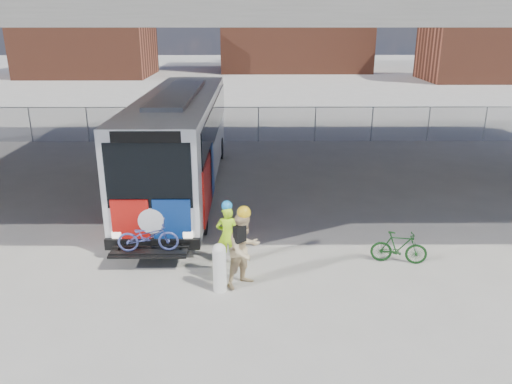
{
  "coord_description": "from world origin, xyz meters",
  "views": [
    {
      "loc": [
        0.69,
        -13.99,
        6.14
      ],
      "look_at": [
        0.78,
        -0.88,
        1.6
      ],
      "focal_mm": 35.0,
      "sensor_mm": 36.0,
      "label": 1
    }
  ],
  "objects_px": {
    "bollard": "(220,266)",
    "cyclist_hivis": "(227,234)",
    "bike_parked": "(399,247)",
    "bus": "(181,134)",
    "cyclist_tan": "(244,249)"
  },
  "relations": [
    {
      "from": "bollard",
      "to": "cyclist_hivis",
      "type": "height_order",
      "value": "cyclist_hivis"
    },
    {
      "from": "bollard",
      "to": "bike_parked",
      "type": "height_order",
      "value": "bollard"
    },
    {
      "from": "bus",
      "to": "cyclist_tan",
      "type": "relative_size",
      "value": 6.28
    },
    {
      "from": "cyclist_tan",
      "to": "bike_parked",
      "type": "relative_size",
      "value": 1.4
    },
    {
      "from": "bus",
      "to": "bike_parked",
      "type": "distance_m",
      "value": 9.28
    },
    {
      "from": "bollard",
      "to": "cyclist_tan",
      "type": "height_order",
      "value": "cyclist_tan"
    },
    {
      "from": "cyclist_hivis",
      "to": "bike_parked",
      "type": "bearing_deg",
      "value": 176.89
    },
    {
      "from": "cyclist_hivis",
      "to": "bollard",
      "type": "bearing_deg",
      "value": 82.27
    },
    {
      "from": "bus",
      "to": "cyclist_tan",
      "type": "xyz_separation_m",
      "value": [
        2.48,
        -7.49,
        -1.14
      ]
    },
    {
      "from": "bus",
      "to": "cyclist_hivis",
      "type": "relative_size",
      "value": 7.31
    },
    {
      "from": "cyclist_hivis",
      "to": "bus",
      "type": "bearing_deg",
      "value": -75.16
    },
    {
      "from": "cyclist_tan",
      "to": "bollard",
      "type": "bearing_deg",
      "value": 165.45
    },
    {
      "from": "cyclist_hivis",
      "to": "cyclist_tan",
      "type": "bearing_deg",
      "value": 108.61
    },
    {
      "from": "bus",
      "to": "bike_parked",
      "type": "xyz_separation_m",
      "value": [
        6.56,
        -6.36,
        -1.67
      ]
    },
    {
      "from": "cyclist_tan",
      "to": "bike_parked",
      "type": "height_order",
      "value": "cyclist_tan"
    }
  ]
}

